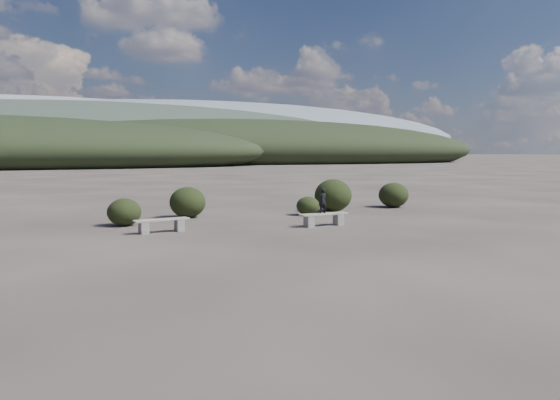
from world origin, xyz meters
name	(u,v)px	position (x,y,z in m)	size (l,w,h in m)	color
ground	(355,256)	(0.00, 0.00, 0.00)	(1200.00, 1200.00, 0.00)	#332B27
bench_left	(162,224)	(-3.69, 5.66, 0.26)	(1.77, 0.67, 0.43)	slate
bench_right	(324,218)	(1.69, 5.18, 0.27)	(1.80, 0.56, 0.44)	slate
seated_person	(323,201)	(1.64, 5.17, 0.87)	(0.31, 0.21, 0.86)	black
shrub_a	(124,212)	(-4.62, 7.73, 0.47)	(1.15, 1.15, 0.94)	black
shrub_b	(188,202)	(-2.12, 9.27, 0.59)	(1.38, 1.38, 1.18)	black
shrub_c	(308,206)	(2.52, 8.32, 0.37)	(0.93, 0.93, 0.75)	black
shrub_d	(333,195)	(4.05, 9.14, 0.69)	(1.57, 1.57, 1.38)	black
shrub_e	(394,195)	(7.46, 9.77, 0.56)	(1.35, 1.35, 1.13)	black
mountain_ridges	(63,138)	(-7.48, 339.06, 10.84)	(500.00, 400.00, 56.00)	black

